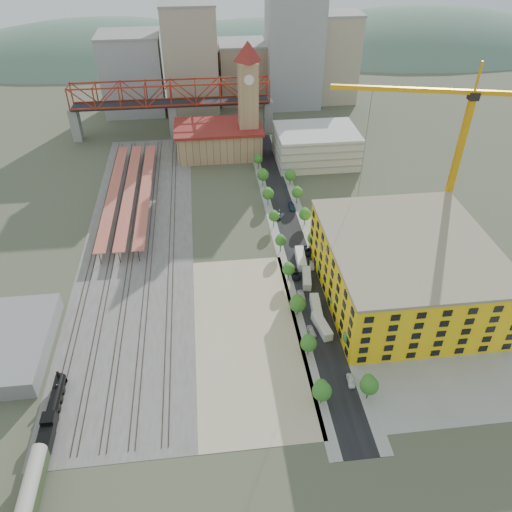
{
  "coord_description": "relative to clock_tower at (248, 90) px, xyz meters",
  "views": [
    {
      "loc": [
        -12.84,
        -125.26,
        96.32
      ],
      "look_at": [
        0.73,
        -9.84,
        10.0
      ],
      "focal_mm": 35.0,
      "sensor_mm": 36.0,
      "label": 1
    }
  ],
  "objects": [
    {
      "name": "station_hall",
      "position": [
        -13.0,
        2.01,
        -22.03
      ],
      "size": [
        38.0,
        24.0,
        13.1
      ],
      "color": "tan",
      "rests_on": "ground"
    },
    {
      "name": "car_1",
      "position": [
        5.0,
        -98.02,
        -27.99
      ],
      "size": [
        1.93,
        4.42,
        1.41
      ],
      "primitive_type": "imported",
      "rotation": [
        0.0,
        0.0,
        0.1
      ],
      "color": "gray",
      "rests_on": "ground"
    },
    {
      "name": "truss_bridge",
      "position": [
        -33.0,
        25.01,
        -9.83
      ],
      "size": [
        94.0,
        9.6,
        25.6
      ],
      "color": "gray",
      "rests_on": "ground"
    },
    {
      "name": "construction_building",
      "position": [
        34.0,
        -99.99,
        -19.29
      ],
      "size": [
        44.6,
        50.6,
        18.8
      ],
      "color": "yellow",
      "rests_on": "ground"
    },
    {
      "name": "rail_tracks",
      "position": [
        -45.8,
        -62.49,
        -28.55
      ],
      "size": [
        26.56,
        160.0,
        0.18
      ],
      "color": "#382B23",
      "rests_on": "ground"
    },
    {
      "name": "sidewalk_east",
      "position": [
        13.5,
        -64.99,
        -28.68
      ],
      "size": [
        3.0,
        170.0,
        0.04
      ],
      "primitive_type": "cube",
      "color": "gray",
      "rests_on": "ground"
    },
    {
      "name": "parking_garage",
      "position": [
        28.0,
        -9.99,
        -21.7
      ],
      "size": [
        34.0,
        26.0,
        14.0
      ],
      "primitive_type": "cube",
      "color": "silver",
      "rests_on": "ground"
    },
    {
      "name": "car_4",
      "position": [
        11.0,
        -130.15,
        -27.97
      ],
      "size": [
        2.1,
        4.39,
        1.45
      ],
      "primitive_type": "imported",
      "rotation": [
        0.0,
        0.0,
        -0.09
      ],
      "color": "white",
      "rests_on": "ground"
    },
    {
      "name": "street_trees",
      "position": [
        8.0,
        -74.99,
        -28.7
      ],
      "size": [
        15.4,
        124.4,
        8.0
      ],
      "color": "#316C20",
      "rests_on": "ground"
    },
    {
      "name": "site_trailer_a",
      "position": [
        8.0,
        -111.61,
        -27.4
      ],
      "size": [
        4.15,
        9.79,
        2.6
      ],
      "primitive_type": "cube",
      "rotation": [
        0.0,
        0.0,
        0.18
      ],
      "color": "silver",
      "rests_on": "ground"
    },
    {
      "name": "car_3",
      "position": [
        5.0,
        -54.04,
        -28.01
      ],
      "size": [
        2.28,
        4.86,
        1.37
      ],
      "primitive_type": "imported",
      "rotation": [
        0.0,
        0.0,
        -0.08
      ],
      "color": "navy",
      "rests_on": "ground"
    },
    {
      "name": "site_trailer_b",
      "position": [
        8.0,
        -104.2,
        -27.4
      ],
      "size": [
        3.23,
        9.61,
        2.58
      ],
      "primitive_type": "cube",
      "rotation": [
        0.0,
        0.0,
        -0.08
      ],
      "color": "silver",
      "rests_on": "ground"
    },
    {
      "name": "construction_pad",
      "position": [
        37.0,
        -99.99,
        -28.67
      ],
      "size": [
        50.0,
        90.0,
        0.06
      ],
      "primitive_type": "cube",
      "color": "gray",
      "rests_on": "ground"
    },
    {
      "name": "tower_crane",
      "position": [
        53.02,
        -72.54,
        7.25
      ],
      "size": [
        53.42,
        14.97,
        58.25
      ],
      "color": "orange",
      "rests_on": "ground"
    },
    {
      "name": "locomotive",
      "position": [
        -58.0,
        -131.45,
        -26.66
      ],
      "size": [
        2.83,
        21.84,
        5.46
      ],
      "color": "black",
      "rests_on": "ground"
    },
    {
      "name": "ballast_strip",
      "position": [
        -44.0,
        -62.49,
        -28.67
      ],
      "size": [
        36.0,
        165.0,
        0.06
      ],
      "primitive_type": "cube",
      "color": "#605E59",
      "rests_on": "ground"
    },
    {
      "name": "car_2",
      "position": [
        5.0,
        -88.22,
        -27.93
      ],
      "size": [
        2.97,
        5.69,
        1.53
      ],
      "primitive_type": "imported",
      "rotation": [
        0.0,
        0.0,
        0.08
      ],
      "color": "black",
      "rests_on": "ground"
    },
    {
      "name": "distant_hills",
      "position": [
        37.28,
        180.01,
        -108.23
      ],
      "size": [
        647.0,
        264.0,
        227.0
      ],
      "color": "#4C6B59",
      "rests_on": "ground"
    },
    {
      "name": "car_7",
      "position": [
        11.0,
        -48.65,
        -27.93
      ],
      "size": [
        2.26,
        5.34,
        1.54
      ],
      "primitive_type": "imported",
      "rotation": [
        0.0,
        0.0,
        0.02
      ],
      "color": "navy",
      "rests_on": "ground"
    },
    {
      "name": "coach",
      "position": [
        -58.0,
        -151.17,
        -25.66
      ],
      "size": [
        3.13,
        18.2,
        5.71
      ],
      "color": "#27371E",
      "rests_on": "ground"
    },
    {
      "name": "car_5",
      "position": [
        11.0,
        -84.39,
        -27.99
      ],
      "size": [
        2.15,
        4.44,
        1.4
      ],
      "primitive_type": "imported",
      "rotation": [
        0.0,
        0.0,
        -0.16
      ],
      "color": "#A6A8AC",
      "rests_on": "ground"
    },
    {
      "name": "dirt_lot",
      "position": [
        -12.0,
        -111.49,
        -28.67
      ],
      "size": [
        28.0,
        67.0,
        0.06
      ],
      "primitive_type": "cube",
      "color": "tan",
      "rests_on": "ground"
    },
    {
      "name": "car_6",
      "position": [
        11.0,
        -76.6,
        -27.98
      ],
      "size": [
        2.72,
        5.31,
        1.43
      ],
      "primitive_type": "imported",
      "rotation": [
        0.0,
        0.0,
        0.07
      ],
      "color": "black",
      "rests_on": "ground"
    },
    {
      "name": "platform_canopies",
      "position": [
        -49.0,
        -34.99,
        -24.7
      ],
      "size": [
        16.0,
        80.0,
        4.12
      ],
      "color": "#C85B4D",
      "rests_on": "ground"
    },
    {
      "name": "street_asphalt",
      "position": [
        8.0,
        -64.99,
        -28.67
      ],
      "size": [
        12.0,
        170.0,
        0.06
      ],
      "primitive_type": "cube",
      "color": "black",
      "rests_on": "ground"
    },
    {
      "name": "sidewalk_west",
      "position": [
        2.5,
        -64.99,
        -28.68
      ],
      "size": [
        3.0,
        170.0,
        0.04
      ],
      "primitive_type": "cube",
      "color": "gray",
      "rests_on": "ground"
    },
    {
      "name": "warehouse",
      "position": [
        -74.0,
        -109.99,
        -26.2
      ],
      "size": [
        22.0,
        32.0,
        5.0
      ],
      "primitive_type": "cube",
      "color": "gray",
      "rests_on": "ground"
    },
    {
      "name": "site_trailer_d",
      "position": [
        8.0,
        -81.42,
        -27.28
      ],
      "size": [
        3.44,
        10.5,
        2.83
      ],
      "primitive_type": "cube",
      "rotation": [
        0.0,
        0.0,
        -0.07
      ],
      "color": "silver",
      "rests_on": "ground"
    },
    {
      "name": "clock_tower",
      "position": [
        0.0,
        0.0,
        0.0
      ],
      "size": [
        12.0,
        12.0,
        52.0
      ],
      "color": "tan",
      "rests_on": "ground"
    },
    {
      "name": "site_trailer_c",
      "position": [
        8.0,
        -91.14,
        -27.45
      ],
      "size": [
        3.83,
        9.38,
        2.49
      ],
      "primitive_type": "cube",
      "rotation": [
        0.0,
        0.0,
        -0.16
      ],
      "color": "silver",
      "rests_on": "ground"
    },
    {
      "name": "ground",
      "position": [
        -8.0,
        -79.99,
        -28.7
      ],
      "size": [
        400.0,
        400.0,
        0.0
      ],
      "primitive_type": "plane",
      "color": "#474C38",
      "rests_on": "ground"
    },
    {
      "name": "skyline",
      "position": [
        -0.53,
        62.32,
        -5.89
      ],
      "size": [
        133.0,
        46.0,
        60.0
      ],
      "color": "#9EA0A3",
      "rests_on": "ground"
    },
    {
      "name": "car_0",
      "position": [
        5.0,
        -112.74,
        -27.97
      ],
      "size": [
        2.2,
        4.44,
        1.46
      ],
      "primitive_type": "imported",
      "rotation": [
        0.0,
        0.0,
        0.12
      ],
      "color": "silver",
      "rests_on": "ground"
    }
  ]
}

